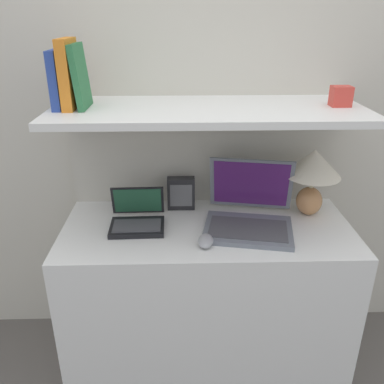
# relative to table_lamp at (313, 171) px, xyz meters

# --- Properties ---
(wall_back) EXTENTS (6.00, 0.05, 2.40)m
(wall_back) POSITION_rel_table_lamp_xyz_m (-0.46, 0.22, 0.25)
(wall_back) COLOR beige
(wall_back) RESTS_ON ground_plane
(desk) EXTENTS (1.22, 0.54, 0.74)m
(desk) POSITION_rel_table_lamp_xyz_m (-0.46, -0.11, -0.58)
(desk) COLOR white
(desk) RESTS_ON ground_plane
(back_riser) EXTENTS (1.22, 0.04, 1.20)m
(back_riser) POSITION_rel_table_lamp_xyz_m (-0.46, 0.18, -0.34)
(back_riser) COLOR beige
(back_riser) RESTS_ON ground_plane
(shelf) EXTENTS (1.22, 0.49, 0.03)m
(shelf) POSITION_rel_table_lamp_xyz_m (-0.46, -0.04, 0.27)
(shelf) COLOR white
(shelf) RESTS_ON back_riser
(table_lamp) EXTENTS (0.24, 0.24, 0.30)m
(table_lamp) POSITION_rel_table_lamp_xyz_m (0.00, 0.00, 0.00)
(table_lamp) COLOR #B27A4C
(table_lamp) RESTS_ON desk
(laptop_large) EXTENTS (0.41, 0.40, 0.27)m
(laptop_large) POSITION_rel_table_lamp_xyz_m (-0.28, -0.10, -0.15)
(laptop_large) COLOR slate
(laptop_large) RESTS_ON desk
(laptop_small) EXTENTS (0.23, 0.21, 0.15)m
(laptop_small) POSITION_rel_table_lamp_xyz_m (-0.75, -0.09, -0.17)
(laptop_small) COLOR black
(laptop_small) RESTS_ON desk
(computer_mouse) EXTENTS (0.07, 0.10, 0.04)m
(computer_mouse) POSITION_rel_table_lamp_xyz_m (-0.47, -0.26, -0.19)
(computer_mouse) COLOR #99999E
(computer_mouse) RESTS_ON desk
(router_box) EXTENTS (0.12, 0.05, 0.15)m
(router_box) POSITION_rel_table_lamp_xyz_m (-0.57, 0.07, -0.13)
(router_box) COLOR black
(router_box) RESTS_ON desk
(book_blue) EXTENTS (0.03, 0.16, 0.21)m
(book_blue) POSITION_rel_table_lamp_xyz_m (-1.02, -0.04, 0.39)
(book_blue) COLOR #284293
(book_blue) RESTS_ON shelf
(book_orange) EXTENTS (0.04, 0.18, 0.25)m
(book_orange) POSITION_rel_table_lamp_xyz_m (-0.98, -0.04, 0.41)
(book_orange) COLOR orange
(book_orange) RESTS_ON shelf
(book_green) EXTENTS (0.04, 0.17, 0.24)m
(book_green) POSITION_rel_table_lamp_xyz_m (-0.94, -0.04, 0.40)
(book_green) COLOR #2D7042
(book_green) RESTS_ON shelf
(shelf_gadget) EXTENTS (0.08, 0.06, 0.08)m
(shelf_gadget) POSITION_rel_table_lamp_xyz_m (0.06, -0.04, 0.32)
(shelf_gadget) COLOR #CC3D33
(shelf_gadget) RESTS_ON shelf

